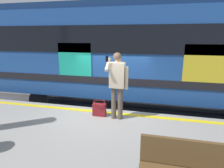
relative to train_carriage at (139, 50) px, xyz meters
name	(u,v)px	position (x,y,z in m)	size (l,w,h in m)	color
ground_plane	(108,135)	(0.74, 2.07, -2.60)	(26.62, 26.62, 0.00)	#3D3D3F
platform	(82,165)	(0.74, 4.25, -2.15)	(17.75, 4.35, 0.90)	gray
safety_line	(105,112)	(0.74, 2.37, -1.69)	(17.39, 0.16, 0.01)	yellow
track_rail_near	(116,116)	(0.74, 0.71, -2.52)	(23.07, 0.08, 0.16)	slate
track_rail_far	(123,104)	(0.74, -0.72, -2.52)	(23.07, 0.08, 0.16)	slate
train_carriage	(139,50)	(0.00, 0.00, 0.00)	(11.96, 2.78, 4.12)	#1E478C
passenger	(117,81)	(0.30, 2.69, -0.61)	(0.57, 0.55, 1.83)	brown
handbag	(99,109)	(0.83, 2.63, -1.49)	(0.38, 0.34, 0.43)	maroon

